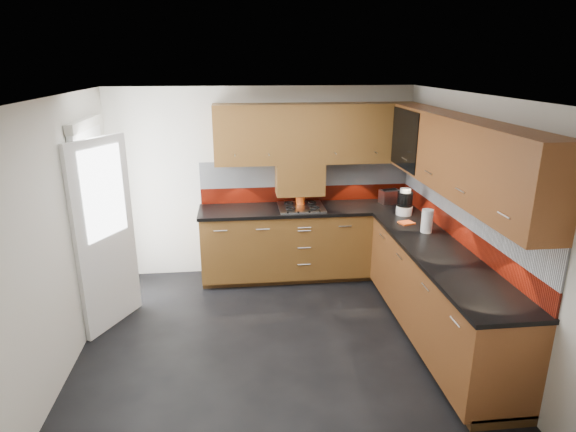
{
  "coord_description": "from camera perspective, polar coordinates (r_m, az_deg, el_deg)",
  "views": [
    {
      "loc": [
        -0.34,
        -4.2,
        2.69
      ],
      "look_at": [
        0.19,
        0.65,
        1.11
      ],
      "focal_mm": 30.0,
      "sensor_mm": 36.0,
      "label": 1
    }
  ],
  "objects": [
    {
      "name": "room",
      "position": [
        4.38,
        -1.57,
        2.16
      ],
      "size": [
        4.0,
        3.8,
        2.64
      ],
      "color": "black"
    },
    {
      "name": "base_cabinets",
      "position": [
        5.58,
        8.93,
        -6.06
      ],
      "size": [
        2.7,
        3.2,
        0.95
      ],
      "color": "#5C3914",
      "rests_on": "room"
    },
    {
      "name": "countertop",
      "position": [
        5.39,
        9.07,
        -1.44
      ],
      "size": [
        2.72,
        3.22,
        0.04
      ],
      "color": "black",
      "rests_on": "base_cabinets"
    },
    {
      "name": "backsplash",
      "position": [
        5.57,
        10.83,
        2.23
      ],
      "size": [
        2.7,
        3.2,
        0.54
      ],
      "color": "maroon",
      "rests_on": "countertop"
    },
    {
      "name": "upper_cabinets",
      "position": [
        5.29,
        11.2,
        8.35
      ],
      "size": [
        2.5,
        3.2,
        0.72
      ],
      "color": "#5C3914",
      "rests_on": "room"
    },
    {
      "name": "extractor_hood",
      "position": [
        6.05,
        1.41,
        4.47
      ],
      "size": [
        0.6,
        0.33,
        0.4
      ],
      "primitive_type": "cube",
      "color": "#5C3914",
      "rests_on": "room"
    },
    {
      "name": "glass_cabinet",
      "position": [
        5.71,
        15.04,
        9.04
      ],
      "size": [
        0.32,
        0.8,
        0.66
      ],
      "color": "black",
      "rests_on": "room"
    },
    {
      "name": "back_door",
      "position": [
        5.41,
        -21.38,
        -1.16
      ],
      "size": [
        0.42,
        1.19,
        2.04
      ],
      "color": "white",
      "rests_on": "room"
    },
    {
      "name": "gas_hob",
      "position": [
        5.98,
        1.6,
        1.07
      ],
      "size": [
        0.56,
        0.5,
        0.04
      ],
      "color": "silver",
      "rests_on": "countertop"
    },
    {
      "name": "utensil_pot",
      "position": [
        6.08,
        1.44,
        2.11
      ],
      "size": [
        0.11,
        0.11,
        0.4
      ],
      "color": "#EC5716",
      "rests_on": "countertop"
    },
    {
      "name": "toaster",
      "position": [
        6.32,
        11.95,
        2.28
      ],
      "size": [
        0.27,
        0.2,
        0.18
      ],
      "color": "silver",
      "rests_on": "countertop"
    },
    {
      "name": "food_processor",
      "position": [
        5.86,
        13.66,
        1.53
      ],
      "size": [
        0.19,
        0.19,
        0.32
      ],
      "color": "white",
      "rests_on": "countertop"
    },
    {
      "name": "paper_towel",
      "position": [
        5.32,
        16.15,
        -0.57
      ],
      "size": [
        0.15,
        0.15,
        0.25
      ],
      "primitive_type": "cylinder",
      "rotation": [
        0.0,
        0.0,
        0.36
      ],
      "color": "white",
      "rests_on": "countertop"
    },
    {
      "name": "orange_cloth",
      "position": [
        5.58,
        13.85,
        -0.79
      ],
      "size": [
        0.19,
        0.17,
        0.02
      ],
      "primitive_type": "cube",
      "rotation": [
        0.0,
        0.0,
        0.29
      ],
      "color": "#F4561B",
      "rests_on": "countertop"
    }
  ]
}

